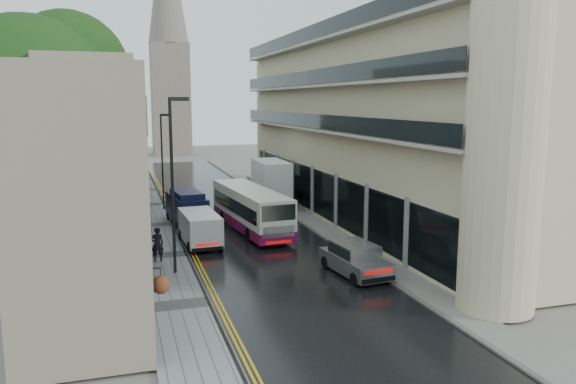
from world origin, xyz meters
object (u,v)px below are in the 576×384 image
navy_van (179,212)px  lamp_post_near (172,187)px  tree_far (61,136)px  white_lorry (262,187)px  silver_hatchback (355,269)px  lamp_post_far (162,162)px  cream_bus (249,219)px  white_van (190,235)px  pedestrian (157,244)px  tree_near (32,138)px

navy_van → lamp_post_near: (-1.25, -9.79, 3.25)m
lamp_post_near → tree_far: bearing=111.0°
white_lorry → lamp_post_near: size_ratio=0.85×
tree_far → navy_van: tree_far is taller
silver_hatchback → lamp_post_near: (-8.17, 4.38, 3.72)m
white_lorry → silver_hatchback: 19.69m
navy_van → lamp_post_far: 8.36m
tree_far → cream_bus: size_ratio=1.16×
silver_hatchback → white_van: 10.84m
white_van → lamp_post_far: lamp_post_far is taller
lamp_post_near → lamp_post_far: (0.82, 17.71, -0.61)m
cream_bus → white_van: cream_bus is taller
pedestrian → lamp_post_far: lamp_post_far is taller
tree_near → cream_bus: (12.13, 1.17, -5.47)m
tree_near → pedestrian: size_ratio=7.22×
white_van → cream_bus: bearing=19.1°
tree_far → navy_van: bearing=-43.8°
white_lorry → lamp_post_far: lamp_post_far is taller
lamp_post_near → lamp_post_far: size_ratio=1.16×
cream_bus → silver_hatchback: (2.99, -9.92, -0.61)m
white_van → pedestrian: (-1.97, -1.61, 0.01)m
silver_hatchback → tree_near: bearing=143.8°
tree_near → tree_far: 13.02m
silver_hatchback → lamp_post_far: 23.49m
tree_near → white_lorry: bearing=35.2°
tree_far → pedestrian: tree_far is taller
tree_near → pedestrian: tree_near is taller
cream_bus → silver_hatchback: size_ratio=2.37×
tree_near → cream_bus: 13.36m
pedestrian → lamp_post_far: (1.55, 15.36, 2.89)m
cream_bus → pedestrian: size_ratio=5.56×
white_lorry → white_van: (-7.24, -11.30, -0.93)m
white_van → pedestrian: 2.55m
white_lorry → white_van: white_lorry is taller
silver_hatchback → lamp_post_near: lamp_post_near is taller
white_lorry → silver_hatchback: bearing=-89.8°
white_van → lamp_post_near: bearing=-110.2°
lamp_post_near → pedestrian: bearing=107.1°
white_van → lamp_post_far: 14.06m
white_van → lamp_post_near: (-1.25, -3.96, 3.51)m
white_van → lamp_post_near: size_ratio=0.52×
silver_hatchback → navy_van: 15.78m
silver_hatchback → cream_bus: bearing=100.6°
pedestrian → lamp_post_far: 15.71m
tree_near → white_van: tree_near is taller
white_lorry → cream_bus: bearing=-107.7°
tree_far → pedestrian: bearing=-68.5°
white_lorry → navy_van: (-7.24, -5.48, -0.67)m
tree_far → cream_bus: 17.39m
white_lorry → silver_hatchback: size_ratio=1.68×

